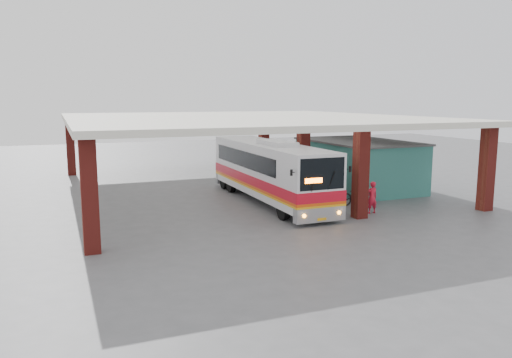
{
  "coord_description": "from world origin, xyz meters",
  "views": [
    {
      "loc": [
        -10.57,
        -23.11,
        5.74
      ],
      "look_at": [
        -1.23,
        0.0,
        1.73
      ],
      "focal_mm": 35.0,
      "sensor_mm": 36.0,
      "label": 1
    }
  ],
  "objects": [
    {
      "name": "coach_bus",
      "position": [
        0.47,
        2.17,
        1.75
      ],
      "size": [
        2.59,
        12.12,
        3.52
      ],
      "rotation": [
        0.0,
        0.0,
        -0.0
      ],
      "color": "silver",
      "rests_on": "ground"
    },
    {
      "name": "motorcycle",
      "position": [
        4.55,
        -0.36,
        0.55
      ],
      "size": [
        2.17,
        0.94,
        1.11
      ],
      "primitive_type": "imported",
      "rotation": [
        0.0,
        0.0,
        1.67
      ],
      "color": "black",
      "rests_on": "ground"
    },
    {
      "name": "pedestrian",
      "position": [
        4.12,
        -2.41,
        0.82
      ],
      "size": [
        0.61,
        0.41,
        1.64
      ],
      "primitive_type": "imported",
      "rotation": [
        0.0,
        0.0,
        3.18
      ],
      "color": "red",
      "rests_on": "ground"
    },
    {
      "name": "canopy_roof",
      "position": [
        0.5,
        6.5,
        4.5
      ],
      "size": [
        21.0,
        23.0,
        0.3
      ],
      "primitive_type": "cube",
      "color": "silver",
      "rests_on": "brick_columns"
    },
    {
      "name": "red_chair",
      "position": [
        5.0,
        7.85,
        0.36
      ],
      "size": [
        0.48,
        0.48,
        0.79
      ],
      "rotation": [
        0.0,
        0.0,
        -0.18
      ],
      "color": "red",
      "rests_on": "ground"
    },
    {
      "name": "shop_building",
      "position": [
        7.49,
        4.0,
        1.56
      ],
      "size": [
        5.2,
        8.2,
        3.11
      ],
      "color": "#2F7766",
      "rests_on": "ground"
    },
    {
      "name": "ground",
      "position": [
        0.0,
        0.0,
        0.0
      ],
      "size": [
        90.0,
        90.0,
        0.0
      ],
      "primitive_type": "plane",
      "color": "#515154",
      "rests_on": "ground"
    },
    {
      "name": "brick_columns",
      "position": [
        1.43,
        5.0,
        2.17
      ],
      "size": [
        20.1,
        21.6,
        4.35
      ],
      "color": "maroon",
      "rests_on": "ground"
    }
  ]
}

